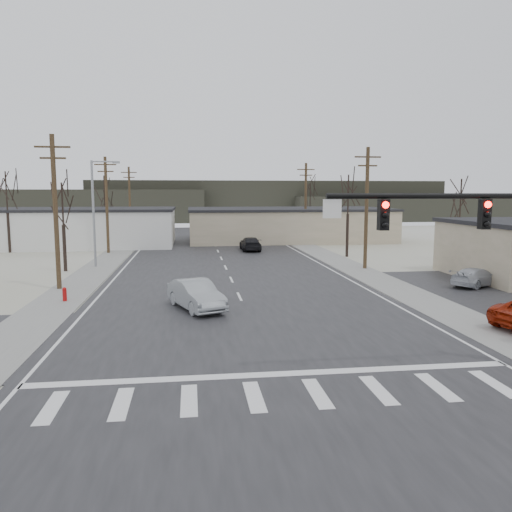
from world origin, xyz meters
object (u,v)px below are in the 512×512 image
(car_far_a, at_px, (250,244))
(car_parked_silver, at_px, (477,277))
(fire_hydrant, at_px, (65,294))
(sedan_crossing, at_px, (196,295))
(car_far_b, at_px, (163,228))

(car_far_a, distance_m, car_parked_silver, 26.14)
(fire_hydrant, bearing_deg, car_far_a, 60.39)
(sedan_crossing, xyz_separation_m, car_far_a, (6.20, 27.13, -0.06))
(fire_hydrant, xyz_separation_m, sedan_crossing, (7.55, -2.94, 0.38))
(fire_hydrant, relative_size, car_far_b, 0.22)
(car_parked_silver, bearing_deg, fire_hydrant, 65.15)
(car_far_b, bearing_deg, car_far_a, -91.46)
(sedan_crossing, relative_size, car_far_a, 0.95)
(sedan_crossing, height_order, car_far_a, sedan_crossing)
(car_far_b, bearing_deg, car_parked_silver, -88.08)
(sedan_crossing, height_order, car_parked_silver, sedan_crossing)
(car_far_a, height_order, car_parked_silver, car_far_a)
(fire_hydrant, bearing_deg, car_parked_silver, 2.87)
(fire_hydrant, bearing_deg, car_far_b, 86.84)
(fire_hydrant, relative_size, car_far_a, 0.17)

